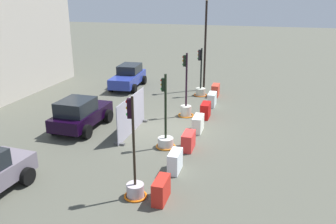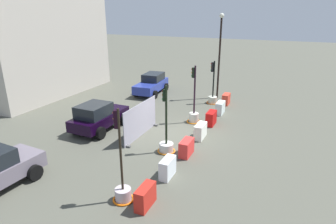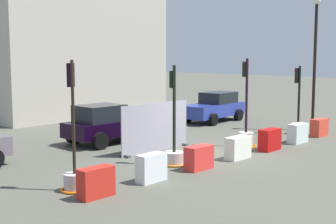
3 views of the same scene
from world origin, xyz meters
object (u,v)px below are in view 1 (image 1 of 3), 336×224
(construction_barrier_2, at_px, (188,141))
(street_lamp_post, at_px, (206,35))
(construction_barrier_6, at_px, (215,90))
(construction_barrier_1, at_px, (175,161))
(traffic_light_1, at_px, (166,138))
(construction_barrier_4, at_px, (205,110))
(construction_barrier_3, at_px, (198,124))
(construction_barrier_5, at_px, (212,99))
(car_black_sedan, at_px, (80,114))
(traffic_light_0, at_px, (135,182))
(construction_barrier_0, at_px, (161,190))
(car_blue_estate, at_px, (128,77))
(traffic_light_3, at_px, (200,88))
(traffic_light_2, at_px, (186,106))

(construction_barrier_2, distance_m, street_lamp_post, 10.94)
(construction_barrier_6, relative_size, street_lamp_post, 0.15)
(construction_barrier_1, bearing_deg, traffic_light_1, 25.62)
(construction_barrier_2, relative_size, construction_barrier_4, 1.00)
(traffic_light_1, height_order, construction_barrier_3, traffic_light_1)
(construction_barrier_5, bearing_deg, construction_barrier_1, 179.57)
(traffic_light_1, distance_m, car_black_sedan, 4.97)
(traffic_light_0, xyz_separation_m, construction_barrier_0, (0.02, -0.94, -0.18))
(construction_barrier_4, distance_m, car_blue_estate, 8.39)
(traffic_light_0, bearing_deg, traffic_light_3, 0.87)
(construction_barrier_4, distance_m, car_black_sedan, 6.87)
(construction_barrier_1, height_order, car_blue_estate, car_blue_estate)
(traffic_light_1, relative_size, car_blue_estate, 0.80)
(traffic_light_0, height_order, traffic_light_1, traffic_light_0)
(street_lamp_post, bearing_deg, construction_barrier_2, -173.56)
(construction_barrier_5, xyz_separation_m, car_black_sedan, (-5.71, 5.92, 0.42))
(construction_barrier_4, xyz_separation_m, car_black_sedan, (-3.47, 5.92, 0.41))
(construction_barrier_3, height_order, car_black_sedan, car_black_sedan)
(traffic_light_2, bearing_deg, construction_barrier_4, -89.91)
(traffic_light_2, height_order, construction_barrier_0, traffic_light_2)
(traffic_light_2, relative_size, car_blue_estate, 0.85)
(traffic_light_2, distance_m, construction_barrier_0, 8.75)
(traffic_light_1, height_order, construction_barrier_6, traffic_light_1)
(car_black_sedan, distance_m, car_blue_estate, 8.54)
(car_black_sedan, bearing_deg, traffic_light_3, -31.55)
(traffic_light_1, distance_m, construction_barrier_3, 2.53)
(construction_barrier_3, height_order, street_lamp_post, street_lamp_post)
(construction_barrier_0, height_order, construction_barrier_1, construction_barrier_1)
(traffic_light_3, distance_m, construction_barrier_6, 1.04)
(construction_barrier_1, height_order, construction_barrier_5, construction_barrier_1)
(traffic_light_1, xyz_separation_m, construction_barrier_4, (4.45, -1.06, -0.05))
(construction_barrier_4, xyz_separation_m, construction_barrier_5, (2.25, -0.01, -0.01))
(construction_barrier_4, bearing_deg, traffic_light_3, 14.48)
(construction_barrier_6, bearing_deg, car_blue_estate, 85.12)
(construction_barrier_5, bearing_deg, traffic_light_3, 28.35)
(construction_barrier_1, bearing_deg, car_blue_estate, 29.83)
(traffic_light_1, xyz_separation_m, construction_barrier_6, (8.92, -0.96, -0.07))
(traffic_light_0, distance_m, traffic_light_1, 4.25)
(construction_barrier_3, height_order, construction_barrier_6, construction_barrier_3)
(traffic_light_3, bearing_deg, street_lamp_post, 1.55)
(construction_barrier_1, height_order, street_lamp_post, street_lamp_post)
(car_black_sedan, bearing_deg, traffic_light_1, -101.44)
(construction_barrier_2, bearing_deg, traffic_light_2, 14.57)
(traffic_light_2, relative_size, traffic_light_3, 1.12)
(traffic_light_3, bearing_deg, construction_barrier_5, -151.65)
(construction_barrier_3, relative_size, construction_barrier_6, 1.09)
(construction_barrier_2, xyz_separation_m, construction_barrier_3, (2.22, 0.00, 0.01))
(traffic_light_0, distance_m, traffic_light_2, 8.70)
(street_lamp_post, bearing_deg, traffic_light_2, -179.77)
(construction_barrier_0, relative_size, construction_barrier_3, 0.93)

